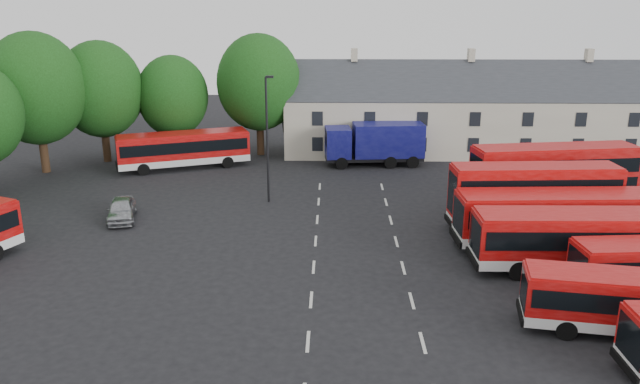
{
  "coord_description": "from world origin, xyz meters",
  "views": [
    {
      "loc": [
        1.04,
        -30.09,
        14.15
      ],
      "look_at": [
        0.2,
        9.23,
        2.2
      ],
      "focal_mm": 35.0,
      "sensor_mm": 36.0,
      "label": 1
    }
  ],
  "objects": [
    {
      "name": "terrace_houses",
      "position": [
        14.0,
        30.0,
        3.86
      ],
      "size": [
        35.7,
        7.13,
        10.06
      ],
      "color": "beige",
      "rests_on": "ground"
    },
    {
      "name": "lane_markings",
      "position": [
        2.5,
        2.0,
        0.01
      ],
      "size": [
        5.15,
        33.8,
        0.01
      ],
      "color": "beige",
      "rests_on": "ground"
    },
    {
      "name": "bus_north",
      "position": [
        -12.19,
        23.52,
        1.94
      ],
      "size": [
        11.56,
        6.55,
        3.22
      ],
      "rotation": [
        0.0,
        0.0,
        0.37
      ],
      "color": "silver",
      "rests_on": "ground"
    },
    {
      "name": "bus_row_e",
      "position": [
        14.6,
        5.13,
        2.09
      ],
      "size": [
        12.4,
        3.38,
        3.47
      ],
      "rotation": [
        0.0,
        0.0,
        0.04
      ],
      "color": "silver",
      "rests_on": "ground"
    },
    {
      "name": "box_truck",
      "position": [
        4.9,
        24.99,
        2.15
      ],
      "size": [
        8.97,
        3.54,
        3.83
      ],
      "rotation": [
        0.0,
        0.0,
        0.09
      ],
      "color": "black",
      "rests_on": "ground"
    },
    {
      "name": "bus_dd_south",
      "position": [
        13.92,
        8.29,
        2.47
      ],
      "size": [
        10.69,
        3.05,
        4.33
      ],
      "rotation": [
        0.0,
        0.0,
        0.06
      ],
      "color": "silver",
      "rests_on": "ground"
    },
    {
      "name": "lamppost",
      "position": [
        -3.68,
        13.88,
        4.95
      ],
      "size": [
        0.64,
        0.23,
        9.28
      ],
      "rotation": [
        0.0,
        0.0,
        0.0
      ],
      "color": "black",
      "rests_on": "ground"
    },
    {
      "name": "silver_car",
      "position": [
        -13.28,
        9.67,
        0.75
      ],
      "size": [
        2.75,
        4.69,
        1.5
      ],
      "primitive_type": "imported",
      "rotation": [
        0.0,
        0.0,
        0.24
      ],
      "color": "#9C9FA4",
      "rests_on": "ground"
    },
    {
      "name": "treeline",
      "position": [
        -20.74,
        19.36,
        6.68
      ],
      "size": [
        29.92,
        32.59,
        12.01
      ],
      "color": "black",
      "rests_on": "ground"
    },
    {
      "name": "ground",
      "position": [
        0.0,
        0.0,
        0.0
      ],
      "size": [
        140.0,
        140.0,
        0.0
      ],
      "primitive_type": "plane",
      "color": "black",
      "rests_on": "ground"
    },
    {
      "name": "bus_dd_north",
      "position": [
        16.51,
        12.33,
        2.67
      ],
      "size": [
        11.7,
        4.24,
        4.69
      ],
      "rotation": [
        0.0,
        0.0,
        0.15
      ],
      "color": "silver",
      "rests_on": "ground"
    },
    {
      "name": "bus_row_d",
      "position": [
        14.75,
        1.81,
        2.03
      ],
      "size": [
        11.96,
        2.92,
        3.37
      ],
      "rotation": [
        0.0,
        0.0,
        0.01
      ],
      "color": "silver",
      "rests_on": "ground"
    }
  ]
}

